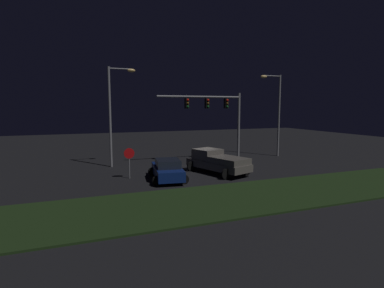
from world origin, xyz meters
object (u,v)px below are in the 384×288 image
stop_sign (129,157)px  traffic_signal_gantry (216,110)px  street_lamp_right (275,106)px  car_sedan (167,170)px  pickup_truck (216,160)px  street_lamp_left (115,105)px

stop_sign → traffic_signal_gantry: bearing=25.7°
traffic_signal_gantry → street_lamp_right: street_lamp_right is taller
car_sedan → traffic_signal_gantry: 9.69m
car_sedan → stop_sign: stop_sign is taller
pickup_truck → stop_sign: bearing=67.0°
pickup_truck → traffic_signal_gantry: 6.66m
street_lamp_left → stop_sign: (0.23, -5.07, -3.76)m
traffic_signal_gantry → stop_sign: (-9.02, -4.34, -3.34)m
traffic_signal_gantry → car_sedan: bearing=-138.8°
car_sedan → street_lamp_right: (13.64, 6.28, 4.54)m
pickup_truck → street_lamp_right: street_lamp_right is taller
pickup_truck → street_lamp_left: (-6.94, 5.60, 4.32)m
pickup_truck → street_lamp_right: size_ratio=0.68×
pickup_truck → traffic_signal_gantry: size_ratio=0.69×
pickup_truck → street_lamp_left: street_lamp_left is taller
car_sedan → traffic_signal_gantry: (6.59, 5.77, 4.16)m
street_lamp_right → car_sedan: bearing=-155.3°
traffic_signal_gantry → street_lamp_left: bearing=175.5°
car_sedan → traffic_signal_gantry: size_ratio=0.56×
car_sedan → traffic_signal_gantry: traffic_signal_gantry is taller
street_lamp_right → stop_sign: (-16.07, -4.85, -3.72)m
street_lamp_left → street_lamp_right: (16.30, -0.22, -0.03)m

